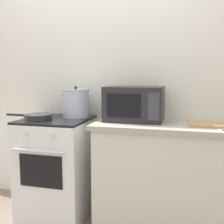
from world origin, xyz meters
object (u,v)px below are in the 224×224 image
Objects in this scene: stock_pot at (76,103)px; cutting_board at (213,124)px; microwave at (135,104)px; stove at (57,166)px; frying_pan at (37,117)px.

stock_pot reaches higher than cutting_board.
microwave is 0.66m from cutting_board.
stove is 0.95m from microwave.
cutting_board is at bearing -6.28° from stock_pot.
stock_pot is at bearing 173.72° from cutting_board.
stove is 1.84× the size of microwave.
frying_pan is at bearing -176.51° from cutting_board.
microwave is at bearing 173.09° from cutting_board.
stove is 2.56× the size of cutting_board.
stove is 2.69× the size of stock_pot.
stove is at bearing 33.44° from frying_pan.
frying_pan is at bearing -146.56° from stove.
stock_pot is 0.68× the size of microwave.
microwave is (0.72, 0.08, 0.61)m from stove.
microwave reaches higher than stove.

